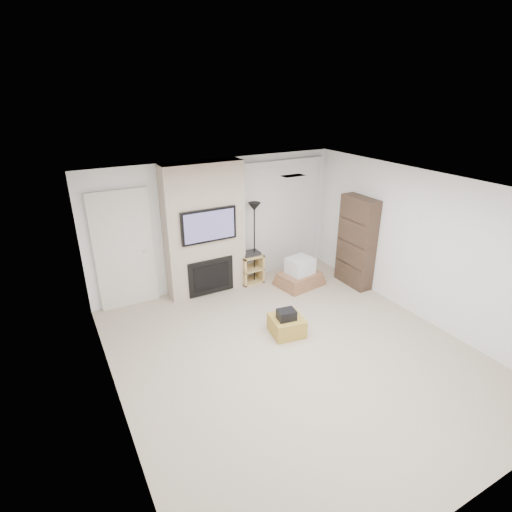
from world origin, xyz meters
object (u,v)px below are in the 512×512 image
av_stand (251,266)px  box_stack (300,275)px  floor_lamp (254,220)px  bookshelf (357,242)px  ottoman (287,325)px

av_stand → box_stack: av_stand is taller
floor_lamp → bookshelf: 2.04m
floor_lamp → box_stack: 1.43m
ottoman → bookshelf: bearing=21.8°
ottoman → floor_lamp: floor_lamp is taller
box_stack → bookshelf: size_ratio=0.53×
ottoman → bookshelf: size_ratio=0.28×
floor_lamp → bookshelf: bearing=-31.9°
ottoman → av_stand: av_stand is taller
ottoman → floor_lamp: 2.29m
floor_lamp → box_stack: floor_lamp is taller
ottoman → av_stand: bearing=79.0°
ottoman → floor_lamp: bearing=76.8°
floor_lamp → box_stack: size_ratio=1.74×
box_stack → bookshelf: bookshelf is taller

